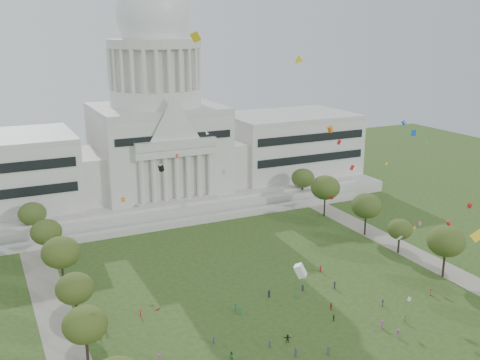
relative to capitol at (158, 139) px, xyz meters
name	(u,v)px	position (x,y,z in m)	size (l,w,h in m)	color
ground	(339,353)	(0.00, -113.59, -22.30)	(400.00, 400.00, 0.00)	#2F491B
capitol	(158,139)	(0.00, 0.00, 0.00)	(160.00, 64.50, 91.30)	beige
path_left	(62,336)	(-48.00, -83.59, -22.28)	(8.00, 160.00, 0.04)	gray
path_right	(419,256)	(48.00, -83.59, -22.28)	(8.00, 160.00, 0.04)	gray
row_tree_l_2	(85,325)	(-45.04, -96.29, -13.79)	(8.42, 8.42, 11.97)	black
row_tree_r_2	(446,241)	(44.17, -96.15, -12.64)	(9.55, 9.55, 13.58)	black
row_tree_l_3	(75,288)	(-44.09, -79.67, -14.09)	(8.12, 8.12, 11.55)	black
row_tree_r_3	(400,229)	(44.40, -79.10, -15.21)	(7.01, 7.01, 9.98)	black
row_tree_l_4	(61,252)	(-44.08, -61.17, -12.90)	(9.29, 9.29, 13.21)	black
row_tree_r_4	(366,206)	(44.76, -63.55, -13.01)	(9.19, 9.19, 13.06)	black
row_tree_l_5	(46,232)	(-45.22, -42.58, -13.88)	(8.33, 8.33, 11.85)	black
row_tree_r_5	(325,188)	(43.49, -43.40, -12.37)	(9.82, 9.82, 13.96)	black
row_tree_l_6	(32,214)	(-46.87, -24.45, -14.02)	(8.19, 8.19, 11.64)	black
row_tree_r_6	(303,178)	(45.96, -25.46, -13.79)	(8.42, 8.42, 11.97)	black
person_0	(431,292)	(33.93, -102.68, -21.37)	(0.91, 0.59, 1.85)	olive
person_2	(383,303)	(20.18, -102.06, -21.47)	(0.80, 0.50, 1.65)	#994C8C
person_3	(398,333)	(14.38, -113.79, -21.34)	(1.23, 0.64, 1.91)	#994C8C
person_4	(334,318)	(6.18, -102.67, -21.54)	(0.89, 0.49, 1.52)	#26262B
person_5	(288,338)	(-7.10, -105.69, -21.41)	(1.63, 0.65, 1.76)	#26262B
person_8	(231,356)	(-20.03, -106.42, -21.38)	(0.89, 0.55, 1.83)	#33723F
person_9	(405,318)	(19.87, -109.75, -21.44)	(1.11, 0.57, 1.71)	#33723F
person_10	(331,306)	(8.53, -98.32, -21.43)	(1.02, 0.56, 1.74)	#B21E1E
distant_crowd	(244,333)	(-14.05, -100.06, -21.44)	(59.04, 39.94, 1.90)	#994C8C
kite_swarm	(338,201)	(1.49, -108.71, 7.44)	(85.23, 95.15, 59.52)	yellow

